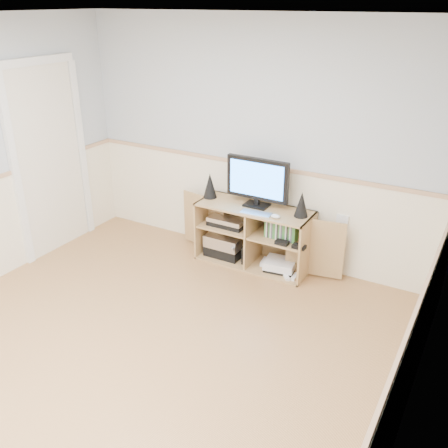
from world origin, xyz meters
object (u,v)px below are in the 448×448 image
at_px(media_cabinet, 256,234).
at_px(monitor, 257,181).
at_px(game_consoles, 279,265).
at_px(keyboard, 256,213).

height_order(media_cabinet, monitor, monitor).
relative_size(media_cabinet, game_consoles, 4.12).
xyz_separation_m(media_cabinet, keyboard, (0.08, -0.19, 0.32)).
distance_m(monitor, game_consoles, 0.91).
bearing_deg(media_cabinet, keyboard, -66.54).
bearing_deg(keyboard, media_cabinet, 108.98).
distance_m(media_cabinet, keyboard, 0.39).
distance_m(keyboard, game_consoles, 0.64).
distance_m(media_cabinet, game_consoles, 0.41).
bearing_deg(monitor, game_consoles, -11.03).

